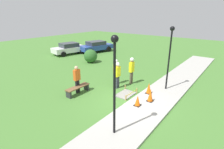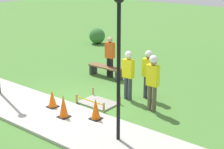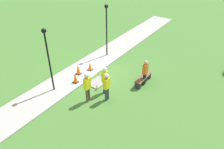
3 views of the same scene
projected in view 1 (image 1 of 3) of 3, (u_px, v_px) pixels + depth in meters
ground_plane at (128, 102)px, 9.93m from camera, size 60.00×60.00×0.00m
sidewalk at (146, 108)px, 9.27m from camera, size 28.00×2.24×0.10m
wet_concrete_patch at (125, 94)px, 10.82m from camera, size 1.30×0.92×0.35m
traffic_cone_near_patch at (138, 101)px, 9.28m from camera, size 0.34×0.34×0.59m
traffic_cone_far_patch at (150, 95)px, 9.73m from camera, size 0.34×0.34×0.75m
traffic_cone_sidewalk_edge at (149, 88)px, 10.69m from camera, size 0.34×0.34×0.68m
park_bench at (78, 89)px, 10.87m from camera, size 1.65×0.44×0.49m
worker_supervisor at (118, 73)px, 11.47m from camera, size 0.40×0.26×1.80m
worker_assistant at (116, 69)px, 12.14m from camera, size 0.40×0.26×1.81m
worker_trainee at (132, 68)px, 12.17m from camera, size 0.40×0.28×1.92m
bystander_in_orange_shirt at (77, 78)px, 10.82m from camera, size 0.40×0.23×1.76m
lamppost_near at (170, 50)px, 10.60m from camera, size 0.28×0.28×3.97m
lamppost_far at (115, 73)px, 6.41m from camera, size 0.28×0.28×3.99m
parked_car_white at (69, 48)px, 21.40m from camera, size 4.30×2.62×1.37m
parked_car_blue at (96, 46)px, 22.54m from camera, size 4.69×2.77×1.40m
shrub_rounded_mid at (91, 56)px, 17.70m from camera, size 1.35×1.35×1.35m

